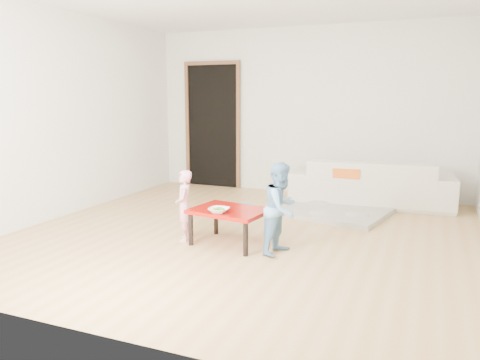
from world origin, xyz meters
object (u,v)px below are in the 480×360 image
Objects in this scene: red_table at (230,227)px; basin at (240,211)px; sofa at (370,182)px; child_pink at (184,206)px; bowl at (219,210)px; child_blue at (281,208)px.

red_table reaches higher than basin.
child_pink is at bearing 52.34° from sofa.
red_table is 0.29m from bowl.
red_table is 0.54m from child_pink.
child_blue reaches higher than sofa.
child_pink is 1.27m from basin.
red_table is at bearing 60.52° from sofa.
sofa is 2.72m from red_table.
basin is at bearing 103.41° from bowl.
child_blue reaches higher than basin.
sofa is 2.93× the size of child_pink.
child_blue reaches higher than bowl.
child_blue is 2.28× the size of basin.
child_pink is 0.84× the size of child_blue.
basin is at bearing 148.05° from child_pink.
sofa is at bearing 41.79° from basin.
bowl is 1.42m from basin.
child_pink is at bearing 102.61° from child_blue.
bowl is at bearing 50.18° from child_pink.
red_table is 0.84× the size of child_blue.
bowl is 0.27× the size of child_pink.
bowl is at bearing -76.59° from basin.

